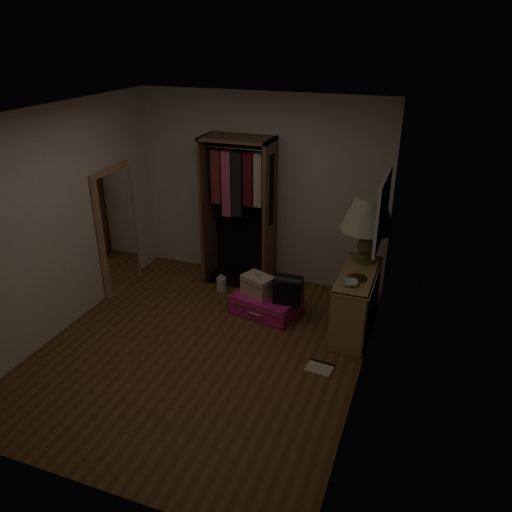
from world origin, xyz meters
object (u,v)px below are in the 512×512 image
Objects in this scene: white_jug at (221,284)px; floor_mirror at (118,230)px; open_wardrobe at (240,198)px; console_bookshelf at (356,299)px; train_case at (258,285)px; pink_suitcase at (266,304)px; table_lamp at (368,215)px; black_bag at (288,288)px.

floor_mirror is at bearing -165.58° from white_jug.
console_bookshelf is at bearing -22.84° from open_wardrobe.
train_case is 1.95× the size of white_jug.
pink_suitcase is at bearing 0.25° from floor_mirror.
table_lamp reaches higher than pink_suitcase.
black_bag is at bearing -1.28° from floor_mirror.
pink_suitcase is 0.85m from white_jug.
table_lamp reaches higher than white_jug.
console_bookshelf reaches higher than pink_suitcase.
white_jug is at bearing 174.44° from train_case.
table_lamp is 3.42× the size of white_jug.
white_jug is (-0.67, 0.36, -0.28)m from train_case.
floor_mirror is at bearing 175.10° from black_bag.
floor_mirror is at bearing -152.31° from open_wardrobe.
open_wardrobe reaches higher than table_lamp.
table_lamp is (1.23, 0.39, 0.96)m from train_case.
table_lamp is (0.82, 0.43, 0.90)m from black_bag.
console_bookshelf is 2.09m from open_wardrobe.
table_lamp is (0.00, 0.35, 0.94)m from console_bookshelf.
floor_mirror is 1.58m from white_jug.
open_wardrobe reaches higher than white_jug.
console_bookshelf is 2.44× the size of train_case.
open_wardrobe is 2.23× the size of pink_suitcase.
pink_suitcase is at bearing -179.11° from console_bookshelf.
floor_mirror reaches higher than train_case.
console_bookshelf is 0.66× the size of floor_mirror.
floor_mirror reaches higher than pink_suitcase.
floor_mirror is 3.71× the size of train_case.
black_bag is 1.29m from table_lamp.
console_bookshelf is at bearing 24.57° from train_case.
console_bookshelf is 1.95m from white_jug.
train_case is 1.24× the size of black_bag.
table_lamp is (1.12, 0.37, 1.21)m from pink_suitcase.
pink_suitcase reaches higher than white_jug.
table_lamp reaches higher than console_bookshelf.
pink_suitcase is 1.14× the size of table_lamp.
console_bookshelf is at bearing 0.47° from floor_mirror.
black_bag reaches higher than pink_suitcase.
console_bookshelf is 0.55× the size of open_wardrobe.
open_wardrobe is at bearing 73.69° from white_jug.
floor_mirror is 7.24× the size of white_jug.
table_lamp reaches higher than train_case.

